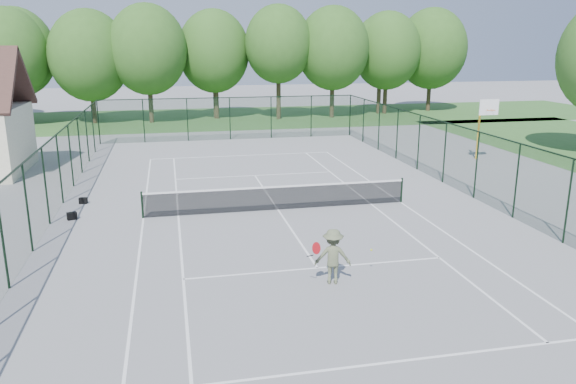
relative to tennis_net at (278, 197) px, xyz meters
name	(u,v)px	position (x,y,z in m)	size (l,w,h in m)	color
ground	(278,210)	(0.00, 0.00, -0.58)	(140.00, 140.00, 0.00)	gray
grass_far	(216,118)	(0.00, 30.00, -0.57)	(80.00, 16.00, 0.01)	#3C6E2E
court_lines	(278,210)	(0.00, 0.00, -0.57)	(11.05, 23.85, 0.01)	white
tennis_net	(278,197)	(0.00, 0.00, 0.00)	(11.08, 0.08, 1.10)	black
fence_enclosure	(278,174)	(0.00, 0.00, 0.98)	(18.05, 36.05, 3.02)	#17341F
tree_line_far	(214,51)	(0.00, 30.00, 5.42)	(39.40, 6.40, 9.70)	#413421
basketball_goal	(484,117)	(13.69, 7.43, 1.99)	(1.20, 1.43, 3.65)	yellow
sports_bag_a	(72,216)	(-8.24, 0.40, -0.43)	(0.37, 0.22, 0.29)	black
sports_bag_b	(83,201)	(-8.12, 2.70, -0.44)	(0.34, 0.21, 0.26)	black
tennis_player	(333,256)	(0.14, -7.55, 0.25)	(2.24, 0.88, 1.64)	#5F6748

